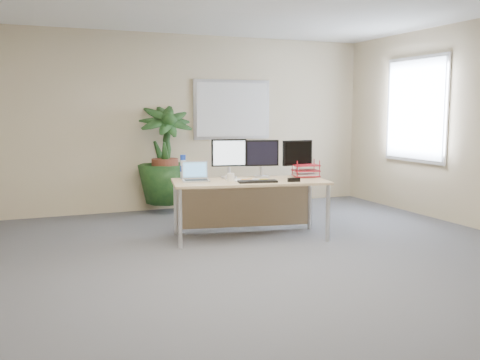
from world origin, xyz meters
name	(u,v)px	position (x,y,z in m)	size (l,w,h in m)	color
floor	(268,287)	(0.00, 0.00, 0.00)	(8.00, 8.00, 0.00)	#45454A
back_wall	(159,123)	(0.00, 4.00, 1.35)	(7.00, 0.04, 2.70)	beige
whiteboard	(232,110)	(1.20, 3.97, 1.55)	(1.30, 0.04, 0.95)	silver
window	(416,110)	(3.47, 2.30, 1.55)	(0.04, 1.30, 1.55)	silver
desk	(248,191)	(0.58, 1.83, 0.56)	(1.95, 1.11, 0.71)	tan
floor_plant	(165,163)	(0.02, 3.70, 0.75)	(0.84, 0.84, 1.50)	#143717
monitor_left	(229,156)	(0.40, 2.02, 0.98)	(0.43, 0.20, 0.48)	silver
monitor_right	(262,156)	(0.81, 1.94, 0.97)	(0.42, 0.19, 0.47)	silver
monitor_dark	(297,156)	(1.27, 1.86, 0.97)	(0.41, 0.19, 0.46)	silver
laptop	(196,176)	(-0.06, 1.94, 0.76)	(0.36, 0.33, 0.23)	silver
keyboard	(258,181)	(0.57, 1.52, 0.72)	(0.45, 0.15, 0.03)	black
coffee_mug	(230,177)	(0.31, 1.73, 0.75)	(0.13, 0.09, 0.10)	white
spiral_notebook	(247,180)	(0.51, 1.70, 0.71)	(0.30, 0.23, 0.01)	silver
orange_pen	(247,179)	(0.52, 1.72, 0.72)	(0.01, 0.01, 0.14)	orange
yellow_highlighter	(263,180)	(0.71, 1.68, 0.71)	(0.02, 0.02, 0.12)	yellow
water_bottle	(183,167)	(-0.14, 2.18, 0.85)	(0.08, 0.08, 0.29)	silver
letter_tray	(306,172)	(1.34, 1.77, 0.77)	(0.36, 0.30, 0.15)	maroon
stapler	(294,180)	(0.98, 1.41, 0.73)	(0.15, 0.04, 0.05)	black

